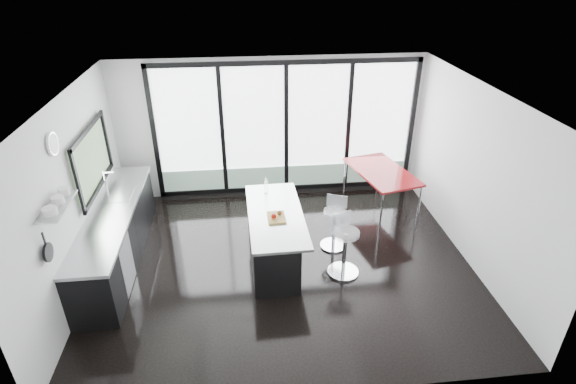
{
  "coord_description": "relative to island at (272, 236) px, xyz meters",
  "views": [
    {
      "loc": [
        -0.58,
        -5.88,
        4.52
      ],
      "look_at": [
        0.1,
        0.3,
        1.15
      ],
      "focal_mm": 28.0,
      "sensor_mm": 36.0,
      "label": 1
    }
  ],
  "objects": [
    {
      "name": "floor",
      "position": [
        0.18,
        -0.18,
        -0.43
      ],
      "size": [
        6.0,
        5.0,
        0.0
      ],
      "primitive_type": "cube",
      "color": "black",
      "rests_on": "ground"
    },
    {
      "name": "ceiling",
      "position": [
        0.18,
        -0.18,
        2.37
      ],
      "size": [
        6.0,
        5.0,
        0.0
      ],
      "primitive_type": "cube",
      "color": "white",
      "rests_on": "wall_back"
    },
    {
      "name": "wall_back",
      "position": [
        0.45,
        2.29,
        0.85
      ],
      "size": [
        6.0,
        0.09,
        2.8
      ],
      "color": "silver",
      "rests_on": "ground"
    },
    {
      "name": "wall_front",
      "position": [
        0.18,
        -2.68,
        0.97
      ],
      "size": [
        6.0,
        0.0,
        2.8
      ],
      "primitive_type": "cube",
      "color": "silver",
      "rests_on": "ground"
    },
    {
      "name": "wall_left",
      "position": [
        -2.79,
        0.09,
        1.14
      ],
      "size": [
        0.26,
        5.0,
        2.8
      ],
      "color": "silver",
      "rests_on": "ground"
    },
    {
      "name": "wall_right",
      "position": [
        3.18,
        -0.18,
        0.97
      ],
      "size": [
        0.0,
        5.0,
        2.8
      ],
      "primitive_type": "cube",
      "color": "silver",
      "rests_on": "ground"
    },
    {
      "name": "counter_cabinets",
      "position": [
        -2.49,
        0.22,
        0.04
      ],
      "size": [
        0.69,
        3.24,
        1.36
      ],
      "color": "black",
      "rests_on": "floor"
    },
    {
      "name": "island",
      "position": [
        0.0,
        0.0,
        0.0
      ],
      "size": [
        0.9,
        2.07,
        1.09
      ],
      "color": "black",
      "rests_on": "floor"
    },
    {
      "name": "bar_stool_near",
      "position": [
        1.08,
        -0.53,
        -0.04
      ],
      "size": [
        0.63,
        0.63,
        0.78
      ],
      "primitive_type": "cylinder",
      "rotation": [
        0.0,
        0.0,
        0.37
      ],
      "color": "silver",
      "rests_on": "floor"
    },
    {
      "name": "bar_stool_far",
      "position": [
        1.07,
        0.19,
        -0.07
      ],
      "size": [
        0.58,
        0.58,
        0.71
      ],
      "primitive_type": "cylinder",
      "rotation": [
        0.0,
        0.0,
        -0.38
      ],
      "color": "silver",
      "rests_on": "floor"
    },
    {
      "name": "red_table",
      "position": [
        2.2,
        1.34,
        -0.01
      ],
      "size": [
        1.23,
        1.72,
        0.83
      ],
      "primitive_type": "cube",
      "rotation": [
        0.0,
        0.0,
        0.24
      ],
      "color": "maroon",
      "rests_on": "floor"
    }
  ]
}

